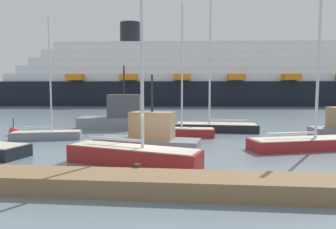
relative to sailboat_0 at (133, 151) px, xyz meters
name	(u,v)px	position (x,y,z in m)	size (l,w,h in m)	color
ground_plane	(151,161)	(0.76, 0.79, -0.67)	(600.00, 600.00, 0.00)	slate
dock_pier	(132,183)	(0.76, -3.70, -0.35)	(24.52, 1.94, 0.77)	olive
sailboat_0	(133,151)	(0.00, 0.00, 0.00)	(6.79, 3.44, 13.40)	maroon
sailboat_1	(216,125)	(4.66, 11.84, -0.13)	(7.03, 2.39, 12.39)	black
sailboat_2	(307,141)	(9.63, 4.62, -0.14)	(7.25, 3.69, 10.83)	maroon
sailboat_3	(47,134)	(-7.68, 6.51, -0.23)	(4.93, 2.40, 8.79)	gray
sailboat_6	(176,130)	(1.45, 8.82, -0.17)	(5.93, 1.57, 9.89)	maroon
fishing_boat_0	(122,116)	(-3.82, 13.07, 0.43)	(7.76, 3.55, 5.74)	gray
fishing_boat_1	(149,137)	(0.27, 3.26, 0.16)	(6.28, 2.75, 4.43)	gray
channel_buoy_0	(14,131)	(-11.25, 8.19, -0.33)	(0.67, 0.67, 1.37)	red
channel_buoy_2	(161,138)	(0.63, 6.36, -0.39)	(0.51, 0.51, 1.53)	red
cruise_ship	(205,79)	(4.92, 54.32, 5.19)	(94.00, 19.53, 18.20)	black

